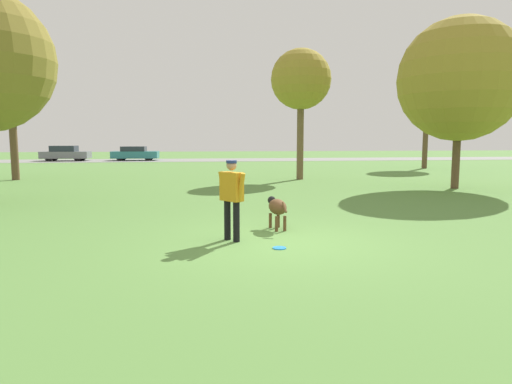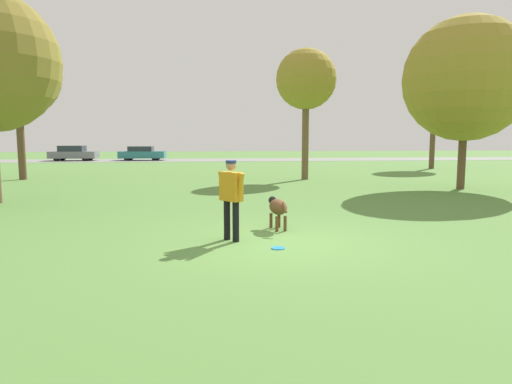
{
  "view_description": "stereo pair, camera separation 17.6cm",
  "coord_description": "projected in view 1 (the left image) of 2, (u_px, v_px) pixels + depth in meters",
  "views": [
    {
      "loc": [
        -1.56,
        -8.5,
        2.01
      ],
      "look_at": [
        -0.37,
        0.79,
        0.9
      ],
      "focal_mm": 32.0,
      "sensor_mm": 36.0,
      "label": 1
    },
    {
      "loc": [
        -1.38,
        -8.52,
        2.01
      ],
      "look_at": [
        -0.37,
        0.79,
        0.9
      ],
      "focal_mm": 32.0,
      "sensor_mm": 36.0,
      "label": 2
    }
  ],
  "objects": [
    {
      "name": "person",
      "position": [
        232.0,
        193.0,
        8.87
      ],
      "size": [
        0.52,
        0.63,
        1.58
      ],
      "rotation": [
        0.0,
        0.0,
        -0.9
      ],
      "color": "black",
      "rests_on": "ground_plane"
    },
    {
      "name": "tree_near_right",
      "position": [
        460.0,
        80.0,
        17.75
      ],
      "size": [
        4.79,
        4.79,
        6.67
      ],
      "color": "brown",
      "rests_on": "ground_plane"
    },
    {
      "name": "far_road_strip",
      "position": [
        215.0,
        160.0,
        41.68
      ],
      "size": [
        120.0,
        6.0,
        0.01
      ],
      "color": "gray",
      "rests_on": "ground_plane"
    },
    {
      "name": "tree_far_right",
      "position": [
        427.0,
        92.0,
        29.7
      ],
      "size": [
        3.26,
        3.26,
        6.64
      ],
      "color": "brown",
      "rests_on": "ground_plane"
    },
    {
      "name": "ground_plane",
      "position": [
        280.0,
        243.0,
        8.8
      ],
      "size": [
        120.0,
        120.0,
        0.0
      ],
      "primitive_type": "plane",
      "color": "#56843D"
    },
    {
      "name": "dog",
      "position": [
        277.0,
        208.0,
        10.06
      ],
      "size": [
        0.45,
        1.05,
        0.69
      ],
      "rotation": [
        0.0,
        0.0,
        1.74
      ],
      "color": "brown",
      "rests_on": "ground_plane"
    },
    {
      "name": "frisbee",
      "position": [
        279.0,
        248.0,
        8.34
      ],
      "size": [
        0.25,
        0.25,
        0.02
      ],
      "color": "#268CE5",
      "rests_on": "ground_plane"
    },
    {
      "name": "tree_far_left",
      "position": [
        9.0,
        74.0,
        21.36
      ],
      "size": [
        4.02,
        4.02,
        7.0
      ],
      "color": "brown",
      "rests_on": "ground_plane"
    },
    {
      "name": "parked_car_grey",
      "position": [
        65.0,
        153.0,
        40.04
      ],
      "size": [
        4.09,
        1.85,
        1.33
      ],
      "rotation": [
        0.0,
        0.0,
        -0.03
      ],
      "color": "slate",
      "rests_on": "ground_plane"
    },
    {
      "name": "tree_mid_center",
      "position": [
        301.0,
        80.0,
        21.71
      ],
      "size": [
        2.88,
        2.88,
        6.23
      ],
      "color": "brown",
      "rests_on": "ground_plane"
    },
    {
      "name": "parked_car_teal",
      "position": [
        135.0,
        153.0,
        40.79
      ],
      "size": [
        4.13,
        1.91,
        1.26
      ],
      "rotation": [
        0.0,
        0.0,
        -0.05
      ],
      "color": "teal",
      "rests_on": "ground_plane"
    }
  ]
}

